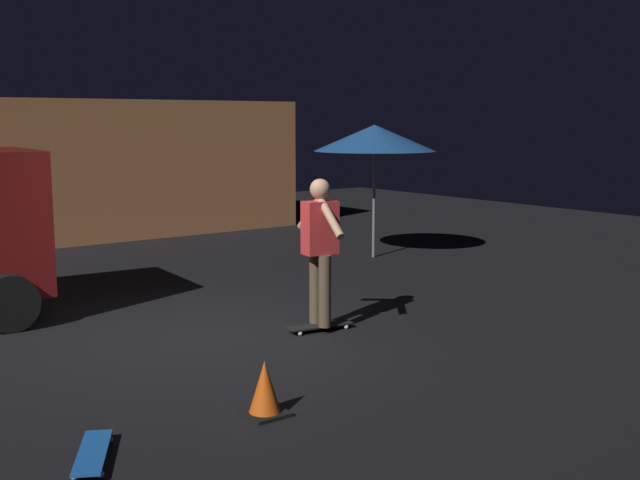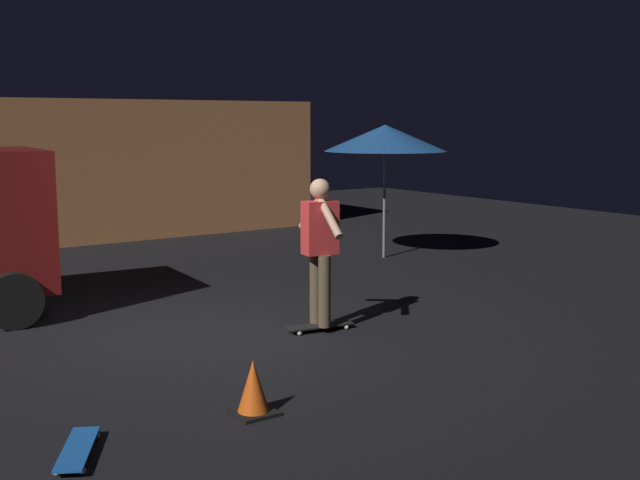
% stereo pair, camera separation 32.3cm
% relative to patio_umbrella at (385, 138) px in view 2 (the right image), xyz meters
% --- Properties ---
extents(ground_plane, '(28.00, 28.00, 0.00)m').
position_rel_patio_umbrella_xyz_m(ground_plane, '(-4.86, -2.85, -2.07)').
color(ground_plane, black).
extents(low_building, '(10.45, 4.02, 2.77)m').
position_rel_patio_umbrella_xyz_m(low_building, '(-3.84, 6.30, -0.68)').
color(low_building, '#C67A47').
rests_on(low_building, ground_plane).
extents(patio_umbrella, '(2.10, 2.10, 2.30)m').
position_rel_patio_umbrella_xyz_m(patio_umbrella, '(0.00, 0.00, 0.00)').
color(patio_umbrella, slate).
rests_on(patio_umbrella, ground_plane).
extents(skateboard_ridden, '(0.80, 0.31, 0.07)m').
position_rel_patio_umbrella_xyz_m(skateboard_ridden, '(-3.72, -3.35, -2.02)').
color(skateboard_ridden, black).
rests_on(skateboard_ridden, ground_plane).
extents(skateboard_spare, '(0.55, 0.78, 0.07)m').
position_rel_patio_umbrella_xyz_m(skateboard_spare, '(-7.12, -5.16, -2.02)').
color(skateboard_spare, '#1959B2').
rests_on(skateboard_spare, ground_plane).
extents(skater, '(0.41, 0.98, 1.67)m').
position_rel_patio_umbrella_xyz_m(skater, '(-3.72, -3.35, -1.04)').
color(skater, brown).
rests_on(skater, skateboard_ridden).
extents(traffic_cone, '(0.34, 0.34, 0.46)m').
position_rel_patio_umbrella_xyz_m(traffic_cone, '(-5.66, -5.17, -1.86)').
color(traffic_cone, black).
rests_on(traffic_cone, ground_plane).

